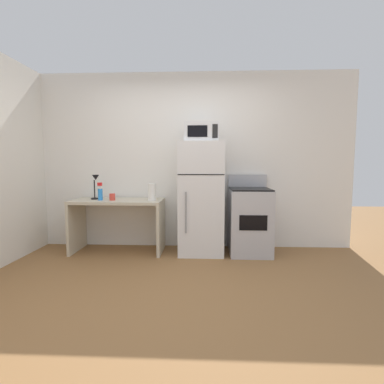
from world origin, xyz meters
TOP-DOWN VIEW (x-y plane):
  - ground_plane at (0.00, 0.00)m, footprint 12.00×12.00m
  - wall_back_white at (0.00, 1.70)m, footprint 5.00×0.10m
  - desk at (-0.92, 1.34)m, footprint 1.27×0.58m
  - desk_lamp at (-1.25, 1.37)m, footprint 0.14×0.12m
  - coffee_mug at (-0.98, 1.26)m, footprint 0.08×0.08m
  - paper_towel_roll at (-0.42, 1.25)m, footprint 0.11×0.11m
  - spray_bottle at (-1.15, 1.26)m, footprint 0.06×0.06m
  - refrigerator at (0.26, 1.34)m, footprint 0.62×0.61m
  - microwave at (0.27, 1.32)m, footprint 0.46×0.35m
  - oven_range at (0.95, 1.33)m, footprint 0.56×0.61m

SIDE VIEW (x-z plane):
  - ground_plane at x=0.00m, z-range 0.00..0.00m
  - oven_range at x=0.95m, z-range -0.08..1.02m
  - desk at x=-0.92m, z-range 0.16..0.91m
  - refrigerator at x=0.26m, z-range 0.00..1.55m
  - coffee_mug at x=-0.98m, z-range 0.75..0.84m
  - spray_bottle at x=-1.15m, z-range 0.72..0.97m
  - paper_towel_roll at x=-0.42m, z-range 0.75..0.99m
  - desk_lamp at x=-1.25m, z-range 0.81..1.17m
  - wall_back_white at x=0.00m, z-range 0.00..2.60m
  - microwave at x=0.27m, z-range 1.55..1.81m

